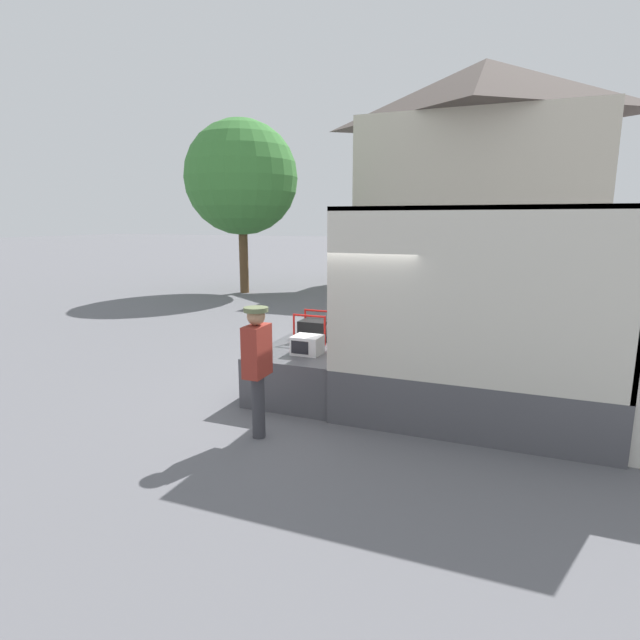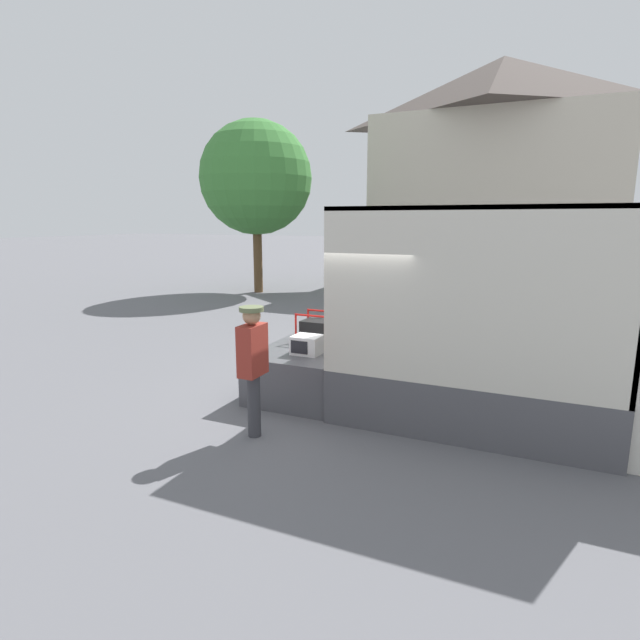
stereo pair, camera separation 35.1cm
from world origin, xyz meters
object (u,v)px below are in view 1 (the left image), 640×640
Objects in this scene: microwave at (307,345)px; portable_generator at (316,330)px; box_truck at (577,368)px; worker_person at (257,358)px; street_tree at (241,178)px.

portable_generator is (-0.21, 0.89, 0.05)m from microwave.
box_truck reaches higher than worker_person.
portable_generator is 0.09× the size of street_tree.
box_truck is 15.74m from street_tree.
box_truck is 0.85× the size of street_tree.
street_tree is (-7.24, 12.21, 3.45)m from worker_person.
worker_person is 0.27× the size of street_tree.
microwave is (-3.96, -0.33, 0.05)m from box_truck.
street_tree is (-7.32, 10.67, 3.62)m from microwave.
worker_person reaches higher than microwave.
portable_generator is 0.34× the size of worker_person.
box_truck is 9.37× the size of portable_generator.
street_tree is at bearing 126.02° from portable_generator.
worker_person is (-0.08, -1.54, 0.17)m from microwave.
portable_generator is at bearing 93.08° from worker_person.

